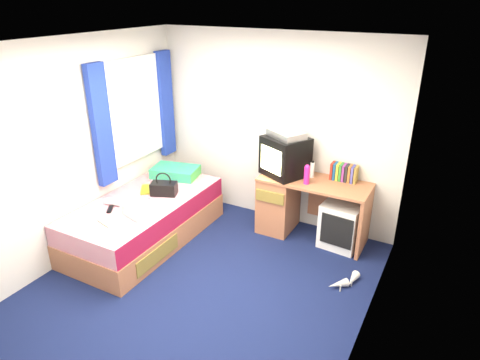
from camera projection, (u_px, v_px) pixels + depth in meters
The scene contains 20 objects.
ground at pixel (205, 283), 4.47m from camera, with size 3.40×3.40×0.00m, color #0C1438.
room_shell at pixel (199, 152), 3.89m from camera, with size 3.40×3.40×3.40m.
bed at pixel (145, 220), 5.16m from camera, with size 1.01×2.00×0.54m.
pillow at pixel (175, 172), 5.66m from camera, with size 0.59×0.37×0.13m, color teal.
desk at pixel (292, 202), 5.30m from camera, with size 1.30×0.55×0.75m.
storage_cube at pixel (342, 224), 5.05m from camera, with size 0.44×0.44×0.55m, color silver.
crt_tv at pixel (285, 156), 5.11m from camera, with size 0.62×0.60×0.47m.
vcr at pixel (286, 134), 5.01m from camera, with size 0.42×0.30×0.08m, color #B5B5B7.
book_row at pixel (344, 173), 5.00m from camera, with size 0.31×0.13×0.20m.
picture_frame at pixel (354, 177), 4.97m from camera, with size 0.02×0.12×0.14m, color black.
pink_water_bottle at pixel (307, 175), 4.92m from camera, with size 0.07×0.07×0.21m, color #F1228C.
aerosol_can at pixel (312, 170), 5.09m from camera, with size 0.05×0.05×0.19m, color silver.
handbag at pixel (164, 188), 5.15m from camera, with size 0.35×0.27×0.29m.
towel at pixel (140, 210), 4.69m from camera, with size 0.32×0.27×0.11m, color silver.
magazine at pixel (150, 189), 5.30m from camera, with size 0.21×0.28×0.01m, color #F9FF1C.
water_bottle at pixel (114, 203), 4.90m from camera, with size 0.07×0.07×0.20m, color white.
colour_swatch_fan at pixel (105, 223), 4.52m from camera, with size 0.22×0.06×0.01m, color gold.
remote_control at pixel (110, 209), 4.80m from camera, with size 0.05×0.16×0.02m, color black.
window_assembly at pixel (135, 113), 5.30m from camera, with size 0.11×1.42×1.40m.
white_heels at pixel (345, 282), 4.42m from camera, with size 0.27×0.38×0.09m.
Camera 1 is at (2.07, -3.04, 2.78)m, focal length 32.00 mm.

